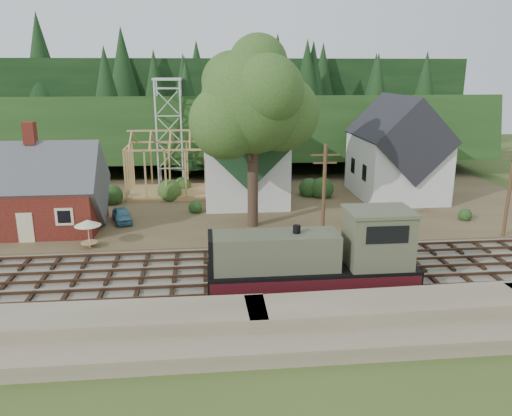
{
  "coord_description": "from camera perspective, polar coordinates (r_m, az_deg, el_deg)",
  "views": [
    {
      "loc": [
        -1.9,
        -31.01,
        13.36
      ],
      "look_at": [
        1.87,
        6.0,
        3.0
      ],
      "focal_mm": 35.0,
      "sensor_mm": 36.0,
      "label": 1
    }
  ],
  "objects": [
    {
      "name": "car_blue",
      "position": [
        45.68,
        -15.07,
        -0.79
      ],
      "size": [
        2.44,
        3.94,
        1.25
      ],
      "primitive_type": "imported",
      "rotation": [
        0.0,
        0.0,
        0.28
      ],
      "color": "teal",
      "rests_on": "village_flat"
    },
    {
      "name": "church",
      "position": [
        51.5,
        -1.41,
        6.42
      ],
      "size": [
        8.4,
        15.17,
        13.0
      ],
      "color": "silver",
      "rests_on": "village_flat"
    },
    {
      "name": "telegraph_pole_near",
      "position": [
        38.39,
        7.77,
        1.68
      ],
      "size": [
        2.2,
        0.28,
        8.0
      ],
      "color": "#4C331E",
      "rests_on": "ground"
    },
    {
      "name": "ground",
      "position": [
        33.82,
        -2.14,
        -7.72
      ],
      "size": [
        140.0,
        140.0,
        0.0
      ],
      "primitive_type": "plane",
      "color": "#384C1E",
      "rests_on": "ground"
    },
    {
      "name": "patio_set",
      "position": [
        39.5,
        -18.69,
        -1.74
      ],
      "size": [
        1.97,
        1.97,
        2.2
      ],
      "color": "silver",
      "rests_on": "village_flat"
    },
    {
      "name": "locomotive",
      "position": [
        30.92,
        7.43,
        -5.7
      ],
      "size": [
        12.68,
        3.17,
        5.05
      ],
      "color": "black",
      "rests_on": "railroad_bed"
    },
    {
      "name": "telegraph_pole_far",
      "position": [
        44.34,
        26.99,
        1.98
      ],
      "size": [
        2.2,
        0.28,
        8.0
      ],
      "color": "#4C331E",
      "rests_on": "ground"
    },
    {
      "name": "railroad_bed",
      "position": [
        33.79,
        -2.14,
        -7.59
      ],
      "size": [
        64.0,
        11.0,
        0.16
      ],
      "primitive_type": "cube",
      "color": "#726B5B",
      "rests_on": "ground"
    },
    {
      "name": "car_red",
      "position": [
        56.94,
        16.75,
        2.24
      ],
      "size": [
        4.58,
        2.92,
        1.18
      ],
      "primitive_type": "imported",
      "rotation": [
        0.0,
        0.0,
        1.82
      ],
      "color": "red",
      "rests_on": "village_flat"
    },
    {
      "name": "village_flat",
      "position": [
        50.8,
        -3.47,
        0.46
      ],
      "size": [
        64.0,
        26.0,
        0.3
      ],
      "primitive_type": "cube",
      "color": "brown",
      "rests_on": "ground"
    },
    {
      "name": "lattice_tower",
      "position": [
        59.25,
        -10.0,
        12.11
      ],
      "size": [
        3.2,
        3.2,
        12.12
      ],
      "color": "silver",
      "rests_on": "village_flat"
    },
    {
      "name": "timber_frame",
      "position": [
        54.12,
        -10.09,
        4.57
      ],
      "size": [
        8.2,
        6.2,
        6.99
      ],
      "color": "tan",
      "rests_on": "village_flat"
    },
    {
      "name": "embankment",
      "position": [
        26.25,
        -0.89,
        -15.04
      ],
      "size": [
        64.0,
        5.0,
        1.6
      ],
      "primitive_type": "cube",
      "color": "#7F7259",
      "rests_on": "ground"
    },
    {
      "name": "hillside",
      "position": [
        74.25,
        -4.27,
        5.15
      ],
      "size": [
        70.0,
        28.96,
        12.74
      ],
      "primitive_type": "cube",
      "rotation": [
        -0.17,
        0.0,
        0.0
      ],
      "color": "#1E3F19",
      "rests_on": "ground"
    },
    {
      "name": "big_tree",
      "position": [
        41.42,
        -0.17,
        11.21
      ],
      "size": [
        10.9,
        8.4,
        14.7
      ],
      "color": "#38281E",
      "rests_on": "village_flat"
    },
    {
      "name": "ridge",
      "position": [
        90.03,
        -4.57,
        6.98
      ],
      "size": [
        80.0,
        20.0,
        12.0
      ],
      "primitive_type": "cube",
      "color": "black",
      "rests_on": "ground"
    },
    {
      "name": "depot",
      "position": [
        45.46,
        -23.72,
        1.33
      ],
      "size": [
        10.8,
        7.41,
        9.0
      ],
      "color": "#531312",
      "rests_on": "village_flat"
    },
    {
      "name": "farmhouse",
      "position": [
        54.49,
        15.77,
        6.01
      ],
      "size": [
        8.4,
        10.8,
        10.6
      ],
      "color": "silver",
      "rests_on": "village_flat"
    }
  ]
}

